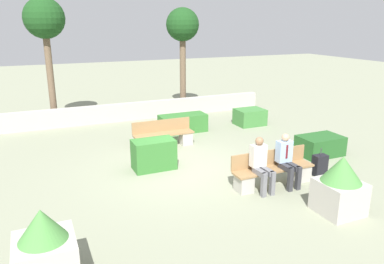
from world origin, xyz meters
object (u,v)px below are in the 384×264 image
(planter_corner_left, at_px, (340,185))
(planter_corner_right, at_px, (45,250))
(tree_leftmost, at_px, (45,22))
(tree_center_left, at_px, (183,28))
(bench_front, at_px, (273,172))
(person_seated_man, at_px, (287,158))
(person_seated_woman, at_px, (261,162))
(bench_left_side, at_px, (164,137))
(suitcase, at_px, (320,165))

(planter_corner_left, distance_m, planter_corner_right, 5.90)
(tree_leftmost, height_order, tree_center_left, tree_leftmost)
(bench_front, xyz_separation_m, tree_center_left, (1.17, 8.74, 3.35))
(person_seated_man, bearing_deg, tree_center_left, 84.39)
(tree_leftmost, bearing_deg, person_seated_woman, -64.67)
(bench_front, distance_m, planter_corner_right, 5.70)
(bench_front, distance_m, bench_left_side, 4.25)
(bench_front, bearing_deg, person_seated_man, -26.73)
(person_seated_man, relative_size, tree_leftmost, 0.27)
(planter_corner_left, distance_m, suitcase, 2.10)
(bench_left_side, xyz_separation_m, person_seated_man, (1.79, -4.12, 0.39))
(planter_corner_left, xyz_separation_m, tree_leftmost, (-5.01, 10.25, 3.33))
(person_seated_woman, xyz_separation_m, suitcase, (2.00, 0.15, -0.45))
(planter_corner_left, bearing_deg, bench_left_side, 108.76)
(person_seated_woman, xyz_separation_m, tree_center_left, (1.64, 8.88, 2.96))
(planter_corner_left, bearing_deg, planter_corner_right, 178.94)
(person_seated_woman, height_order, planter_corner_right, person_seated_woman)
(bench_left_side, height_order, person_seated_man, person_seated_man)
(bench_left_side, distance_m, person_seated_man, 4.51)
(tree_center_left, bearing_deg, bench_front, -97.60)
(bench_left_side, bearing_deg, bench_front, -58.23)
(person_seated_woman, bearing_deg, suitcase, 4.33)
(tree_leftmost, bearing_deg, bench_left_side, -55.83)
(person_seated_man, distance_m, tree_leftmost, 10.42)
(bench_left_side, bearing_deg, planter_corner_right, -113.91)
(bench_front, bearing_deg, tree_leftmost, 118.25)
(tree_leftmost, bearing_deg, suitcase, -54.35)
(bench_left_side, relative_size, person_seated_woman, 1.50)
(person_seated_man, bearing_deg, planter_corner_right, -165.25)
(bench_front, relative_size, person_seated_woman, 1.64)
(planter_corner_right, bearing_deg, tree_leftmost, 85.01)
(bench_left_side, relative_size, suitcase, 2.60)
(bench_front, bearing_deg, bench_left_side, 110.65)
(person_seated_man, bearing_deg, planter_corner_left, -84.34)
(bench_left_side, height_order, tree_leftmost, tree_leftmost)
(bench_front, bearing_deg, tree_center_left, 82.40)
(planter_corner_right, relative_size, tree_center_left, 0.28)
(suitcase, relative_size, tree_center_left, 0.17)
(planter_corner_left, distance_m, tree_center_left, 10.96)
(bench_left_side, bearing_deg, suitcase, -41.60)
(bench_left_side, bearing_deg, tree_center_left, 71.90)
(person_seated_woman, xyz_separation_m, planter_corner_right, (-4.97, -1.51, -0.16))
(planter_corner_left, relative_size, planter_corner_right, 1.01)
(bench_left_side, bearing_deg, tree_leftmost, 135.28)
(tree_center_left, bearing_deg, tree_leftmost, -177.51)
(bench_front, xyz_separation_m, planter_corner_left, (0.45, -1.77, 0.29))
(planter_corner_right, xyz_separation_m, tree_leftmost, (0.89, 10.15, 3.39))
(bench_front, relative_size, person_seated_man, 1.65)
(person_seated_woman, relative_size, planter_corner_right, 1.04)
(tree_leftmost, bearing_deg, bench_front, -61.75)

